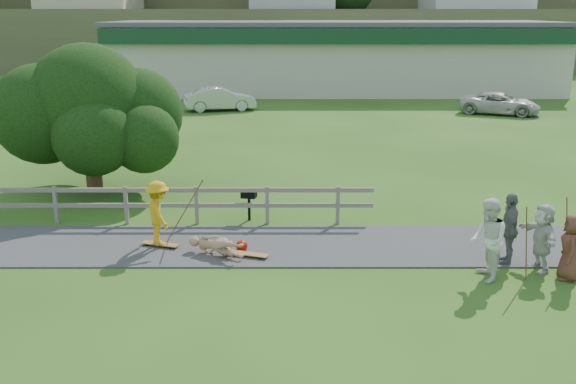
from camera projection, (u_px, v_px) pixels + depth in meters
name	position (u px, v px, depth m)	size (l,w,h in m)	color
ground	(263.00, 268.00, 15.13)	(260.00, 260.00, 0.00)	#2B5117
path	(265.00, 245.00, 16.56)	(34.00, 3.00, 0.04)	#3B3B3E
fence	(104.00, 199.00, 18.10)	(15.05, 0.10, 1.10)	slate
strip_mall	(333.00, 56.00, 48.04)	(32.50, 10.75, 5.10)	beige
skater_rider	(159.00, 217.00, 16.22)	(1.07, 0.62, 1.66)	gold
skater_fallen	(216.00, 246.00, 15.79)	(1.52, 0.36, 0.56)	tan
spectator_a	(488.00, 240.00, 14.25)	(0.92, 0.72, 1.89)	white
spectator_b	(509.00, 229.00, 15.20)	(1.03, 0.43, 1.75)	slate
spectator_c	(571.00, 247.00, 14.33)	(0.74, 0.48, 1.52)	brown
spectator_d	(542.00, 237.00, 14.82)	(1.50, 0.48, 1.62)	silver
car_silver	(220.00, 99.00, 38.76)	(1.49, 4.27, 1.41)	silver
car_white	(500.00, 103.00, 37.44)	(2.09, 4.52, 1.26)	beige
tree	(90.00, 132.00, 21.11)	(6.17, 6.17, 4.03)	black
bbq	(249.00, 205.00, 18.48)	(0.42, 0.32, 0.91)	black
longboard_rider	(160.00, 246.00, 16.44)	(0.99, 0.24, 0.11)	olive
longboard_fallen	(249.00, 256.00, 15.76)	(0.99, 0.24, 0.11)	olive
helmet	(242.00, 246.00, 16.16)	(0.30, 0.30, 0.30)	#B01604
pole_rider	(184.00, 206.00, 16.56)	(0.03, 0.03, 1.99)	brown
pole_spec_left	(526.00, 244.00, 14.22)	(0.03, 0.03, 1.75)	brown
pole_spec_right	(567.00, 236.00, 14.49)	(0.03, 0.03, 1.88)	brown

